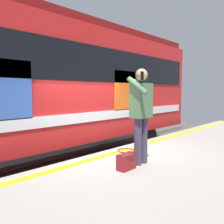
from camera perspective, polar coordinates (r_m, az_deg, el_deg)
name	(u,v)px	position (r m, az deg, el deg)	size (l,w,h in m)	color
ground_plane	(107,190)	(5.64, -1.35, -18.56)	(24.62, 24.62, 0.00)	#4C4742
safety_line	(116,152)	(5.14, 1.06, -9.90)	(14.49, 0.16, 0.01)	yellow
track_rail_near	(68,171)	(6.67, -10.80, -14.11)	(19.22, 0.08, 0.16)	slate
track_rail_far	(41,161)	(7.83, -17.13, -11.35)	(19.22, 0.08, 0.16)	slate
train_carriage	(46,81)	(6.81, -15.84, 7.25)	(10.58, 2.93, 4.01)	red
passenger	(141,108)	(4.23, 7.13, 0.93)	(0.57, 0.55, 1.74)	#383347
handbag	(126,161)	(4.04, 3.52, -11.86)	(0.33, 0.30, 0.34)	maroon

